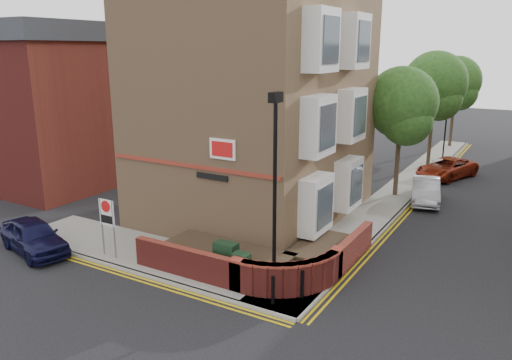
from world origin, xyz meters
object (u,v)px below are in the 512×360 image
Objects in this scene: utility_cabinet_large at (226,259)px; navy_hatchback at (34,236)px; lamppost at (275,194)px; silver_car_near at (426,190)px; zone_sign at (107,217)px.

navy_hatchback is (-7.68, -1.81, -0.07)m from utility_cabinet_large.
lamppost is 13.03m from silver_car_near.
navy_hatchback is at bearing -142.12° from silver_car_near.
lamppost is 1.66× the size of silver_car_near.
lamppost is at bearing 6.07° from zone_sign.
utility_cabinet_large is 0.32× the size of silver_car_near.
silver_car_near is (2.00, 12.59, -2.72)m from lamppost.
lamppost is 6.85m from zone_sign.
zone_sign is (-6.60, -0.70, -1.70)m from lamppost.
utility_cabinet_large is at bearing 176.99° from lamppost.
navy_hatchback is 18.40m from silver_car_near.
zone_sign reaches higher than utility_cabinet_large.
utility_cabinet_large is 0.32× the size of navy_hatchback.
navy_hatchback is 1.00× the size of silver_car_near.
lamppost is at bearing -3.01° from utility_cabinet_large.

